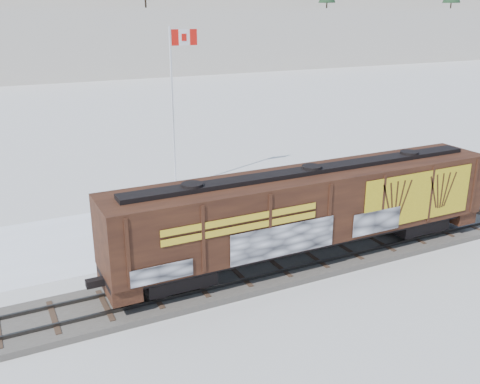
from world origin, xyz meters
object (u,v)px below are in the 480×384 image
hopper_railcar (310,208)px  car_dark (291,201)px  car_white (275,200)px  flagpole (175,132)px  car_silver (183,208)px

hopper_railcar → car_dark: size_ratio=4.21×
car_white → car_dark: 0.94m
flagpole → car_silver: (-1.73, -5.75, -3.15)m
hopper_railcar → car_dark: (2.94, 6.35, -2.17)m
flagpole → car_silver: 6.78m
car_dark → car_white: bearing=71.6°
car_silver → hopper_railcar: bearing=-158.0°
car_silver → car_white: bearing=-102.7°
hopper_railcar → car_silver: size_ratio=4.81×
car_dark → hopper_railcar: bearing=168.5°
car_white → car_silver: bearing=55.3°
flagpole → car_dark: flagpole is taller
flagpole → car_dark: size_ratio=2.31×
car_dark → flagpole: bearing=44.7°
flagpole → car_dark: 9.25m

